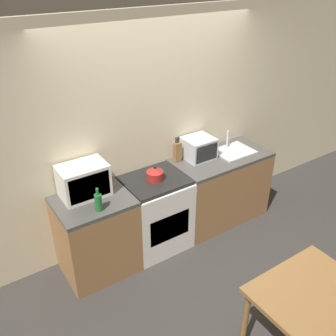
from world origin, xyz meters
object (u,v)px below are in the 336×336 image
(kettle, at_px, (155,174))
(toaster_oven, at_px, (199,148))
(microwave, at_px, (84,181))
(stove_range, at_px, (155,213))
(dining_table, at_px, (315,304))
(bottle, at_px, (98,202))

(kettle, relative_size, toaster_oven, 0.54)
(kettle, height_order, microwave, microwave)
(stove_range, distance_m, dining_table, 1.98)
(microwave, height_order, dining_table, microwave)
(toaster_oven, bearing_deg, dining_table, -102.34)
(kettle, height_order, bottle, bottle)
(toaster_oven, bearing_deg, kettle, -169.07)
(stove_range, xyz_separation_m, dining_table, (0.25, -1.95, 0.21))
(toaster_oven, bearing_deg, bottle, -167.43)
(microwave, height_order, bottle, microwave)
(microwave, distance_m, dining_table, 2.34)
(stove_range, relative_size, kettle, 4.78)
(kettle, bearing_deg, bottle, -165.91)
(dining_table, bearing_deg, microwave, 115.68)
(microwave, bearing_deg, toaster_oven, 0.06)
(microwave, bearing_deg, bottle, -89.07)
(stove_range, distance_m, microwave, 0.98)
(stove_range, bearing_deg, bottle, -165.42)
(bottle, distance_m, toaster_oven, 1.48)
(stove_range, height_order, microwave, microwave)
(stove_range, xyz_separation_m, kettle, (0.00, -0.01, 0.52))
(toaster_oven, xyz_separation_m, dining_table, (-0.45, -2.08, -0.37))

